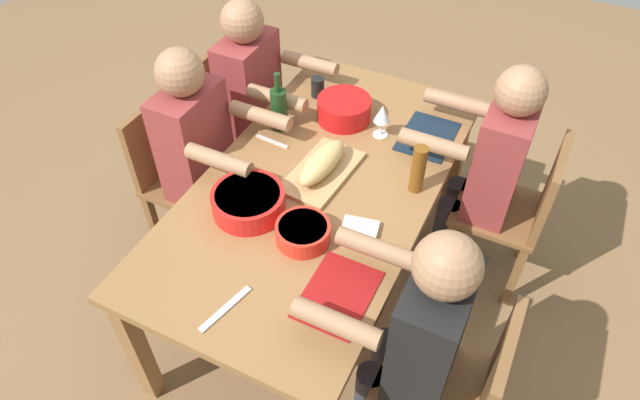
% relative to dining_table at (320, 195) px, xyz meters
% --- Properties ---
extents(ground_plane, '(8.00, 8.00, 0.00)m').
position_rel_dining_table_xyz_m(ground_plane, '(0.00, 0.00, -0.66)').
color(ground_plane, brown).
extents(dining_table, '(1.79, 0.95, 0.74)m').
position_rel_dining_table_xyz_m(dining_table, '(0.00, 0.00, 0.00)').
color(dining_table, olive).
rests_on(dining_table, ground_plane).
extents(chair_near_left, '(0.40, 0.40, 0.85)m').
position_rel_dining_table_xyz_m(chair_near_left, '(-0.49, -0.80, -0.18)').
color(chair_near_left, brown).
rests_on(chair_near_left, ground_plane).
extents(diner_near_left, '(0.41, 0.53, 1.20)m').
position_rel_dining_table_xyz_m(diner_near_left, '(-0.49, -0.61, 0.04)').
color(diner_near_left, '#2D2D38').
rests_on(diner_near_left, ground_plane).
extents(chair_far_right, '(0.40, 0.40, 0.85)m').
position_rel_dining_table_xyz_m(chair_far_right, '(0.49, 0.80, -0.18)').
color(chair_far_right, brown).
rests_on(chair_far_right, ground_plane).
extents(diner_far_right, '(0.41, 0.53, 1.20)m').
position_rel_dining_table_xyz_m(diner_far_right, '(0.49, 0.61, 0.04)').
color(diner_far_right, '#2D2D38').
rests_on(diner_far_right, ground_plane).
extents(chair_near_center, '(0.40, 0.40, 0.85)m').
position_rel_dining_table_xyz_m(chair_near_center, '(0.00, -0.80, -0.18)').
color(chair_near_center, brown).
rests_on(chair_near_center, ground_plane).
extents(diner_near_center, '(0.41, 0.53, 1.20)m').
position_rel_dining_table_xyz_m(diner_near_center, '(0.00, -0.61, 0.04)').
color(diner_near_center, '#2D2D38').
rests_on(diner_near_center, ground_plane).
extents(chair_far_left, '(0.40, 0.40, 0.85)m').
position_rel_dining_table_xyz_m(chair_far_left, '(-0.49, 0.80, -0.18)').
color(chair_far_left, brown).
rests_on(chair_far_left, ground_plane).
extents(diner_far_left, '(0.41, 0.53, 1.20)m').
position_rel_dining_table_xyz_m(diner_far_left, '(-0.49, 0.61, 0.04)').
color(diner_far_left, '#2D2D38').
rests_on(diner_far_left, ground_plane).
extents(serving_bowl_pasta, '(0.21, 0.21, 0.08)m').
position_rel_dining_table_xyz_m(serving_bowl_pasta, '(0.32, 0.08, 0.13)').
color(serving_bowl_pasta, red).
rests_on(serving_bowl_pasta, dining_table).
extents(serving_bowl_salad, '(0.29, 0.29, 0.10)m').
position_rel_dining_table_xyz_m(serving_bowl_salad, '(0.28, -0.18, 0.14)').
color(serving_bowl_salad, red).
rests_on(serving_bowl_salad, dining_table).
extents(serving_bowl_fruit, '(0.26, 0.26, 0.11)m').
position_rel_dining_table_xyz_m(serving_bowl_fruit, '(-0.45, -0.09, 0.14)').
color(serving_bowl_fruit, red).
rests_on(serving_bowl_fruit, dining_table).
extents(cutting_board, '(0.42, 0.25, 0.02)m').
position_rel_dining_table_xyz_m(cutting_board, '(-0.05, -0.01, 0.09)').
color(cutting_board, tan).
rests_on(cutting_board, dining_table).
extents(bread_loaf, '(0.33, 0.13, 0.09)m').
position_rel_dining_table_xyz_m(bread_loaf, '(-0.05, -0.01, 0.15)').
color(bread_loaf, tan).
rests_on(bread_loaf, cutting_board).
extents(wine_bottle, '(0.08, 0.08, 0.29)m').
position_rel_dining_table_xyz_m(wine_bottle, '(-0.26, -0.34, 0.19)').
color(wine_bottle, '#193819').
rests_on(wine_bottle, dining_table).
extents(beer_bottle, '(0.06, 0.06, 0.22)m').
position_rel_dining_table_xyz_m(beer_bottle, '(-0.14, 0.38, 0.19)').
color(beer_bottle, brown).
rests_on(beer_bottle, dining_table).
extents(wine_glass, '(0.08, 0.08, 0.17)m').
position_rel_dining_table_xyz_m(wine_glass, '(-0.41, 0.11, 0.20)').
color(wine_glass, silver).
rests_on(wine_glass, dining_table).
extents(cup_near_left, '(0.07, 0.07, 0.10)m').
position_rel_dining_table_xyz_m(cup_near_left, '(-0.56, -0.29, 0.13)').
color(cup_near_left, black).
rests_on(cup_near_left, dining_table).
extents(placemat_far_right, '(0.32, 0.23, 0.01)m').
position_rel_dining_table_xyz_m(placemat_far_right, '(0.49, 0.31, 0.09)').
color(placemat_far_right, maroon).
rests_on(placemat_far_right, dining_table).
extents(fork_near_center, '(0.03, 0.17, 0.01)m').
position_rel_dining_table_xyz_m(fork_near_center, '(-0.14, -0.31, 0.09)').
color(fork_near_center, silver).
rests_on(fork_near_center, dining_table).
extents(placemat_far_left, '(0.32, 0.23, 0.01)m').
position_rel_dining_table_xyz_m(placemat_far_left, '(-0.49, 0.31, 0.09)').
color(placemat_far_left, '#142333').
rests_on(placemat_far_left, dining_table).
extents(carving_knife, '(0.23, 0.08, 0.01)m').
position_rel_dining_table_xyz_m(carving_knife, '(0.72, -0.01, 0.09)').
color(carving_knife, silver).
rests_on(carving_knife, dining_table).
extents(napkin_stack, '(0.16, 0.16, 0.02)m').
position_rel_dining_table_xyz_m(napkin_stack, '(0.20, 0.27, 0.09)').
color(napkin_stack, white).
rests_on(napkin_stack, dining_table).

